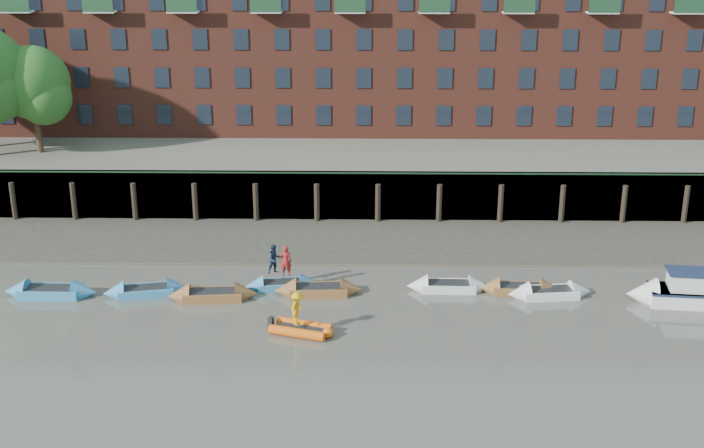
{
  "coord_description": "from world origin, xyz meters",
  "views": [
    {
      "loc": [
        1.23,
        -33.17,
        18.64
      ],
      "look_at": [
        0.47,
        12.0,
        3.2
      ],
      "focal_mm": 45.0,
      "sensor_mm": 36.0,
      "label": 1
    }
  ],
  "objects_px": {
    "person_rib_crew": "(297,309)",
    "rowboat_7": "(550,293)",
    "rowboat_1": "(146,291)",
    "rowboat_6": "(520,289)",
    "rowboat_3": "(282,285)",
    "person_rower_b": "(275,259)",
    "person_rower_a": "(286,261)",
    "motor_launch": "(675,293)",
    "rowboat_5": "(448,286)",
    "rowboat_0": "(51,292)",
    "rowboat_4": "(318,290)",
    "rib_tender": "(303,329)",
    "rowboat_2": "(213,295)"
  },
  "relations": [
    {
      "from": "rowboat_4",
      "to": "rib_tender",
      "type": "bearing_deg",
      "value": -99.18
    },
    {
      "from": "rowboat_1",
      "to": "rowboat_4",
      "type": "distance_m",
      "value": 9.11
    },
    {
      "from": "rowboat_1",
      "to": "rowboat_6",
      "type": "xyz_separation_m",
      "value": [
        19.81,
        0.61,
        -0.0
      ]
    },
    {
      "from": "rowboat_3",
      "to": "person_rower_a",
      "type": "relative_size",
      "value": 2.46
    },
    {
      "from": "rowboat_1",
      "to": "rowboat_2",
      "type": "height_order",
      "value": "rowboat_2"
    },
    {
      "from": "person_rower_b",
      "to": "person_rower_a",
      "type": "bearing_deg",
      "value": -58.52
    },
    {
      "from": "rowboat_2",
      "to": "person_rib_crew",
      "type": "relative_size",
      "value": 2.91
    },
    {
      "from": "person_rower_a",
      "to": "person_rib_crew",
      "type": "xyz_separation_m",
      "value": [
        1.01,
        -5.44,
        -0.3
      ]
    },
    {
      "from": "person_rower_b",
      "to": "motor_launch",
      "type": "bearing_deg",
      "value": -35.19
    },
    {
      "from": "rowboat_0",
      "to": "rowboat_3",
      "type": "height_order",
      "value": "rowboat_0"
    },
    {
      "from": "rowboat_1",
      "to": "rowboat_3",
      "type": "xyz_separation_m",
      "value": [
        7.09,
        1.0,
        -0.02
      ]
    },
    {
      "from": "rowboat_6",
      "to": "rowboat_1",
      "type": "bearing_deg",
      "value": -175.78
    },
    {
      "from": "rowboat_2",
      "to": "rowboat_4",
      "type": "distance_m",
      "value": 5.53
    },
    {
      "from": "rowboat_3",
      "to": "person_rower_b",
      "type": "height_order",
      "value": "person_rower_b"
    },
    {
      "from": "person_rib_crew",
      "to": "rowboat_0",
      "type": "bearing_deg",
      "value": 90.39
    },
    {
      "from": "rowboat_2",
      "to": "person_rower_b",
      "type": "bearing_deg",
      "value": 24.35
    },
    {
      "from": "rib_tender",
      "to": "rowboat_2",
      "type": "bearing_deg",
      "value": 159.23
    },
    {
      "from": "rowboat_7",
      "to": "person_rower_a",
      "type": "relative_size",
      "value": 2.74
    },
    {
      "from": "rowboat_3",
      "to": "person_rower_a",
      "type": "distance_m",
      "value": 1.45
    },
    {
      "from": "person_rib_crew",
      "to": "rib_tender",
      "type": "bearing_deg",
      "value": -63.39
    },
    {
      "from": "rowboat_5",
      "to": "motor_launch",
      "type": "bearing_deg",
      "value": -6.54
    },
    {
      "from": "rib_tender",
      "to": "person_rower_b",
      "type": "relative_size",
      "value": 1.94
    },
    {
      "from": "rowboat_0",
      "to": "rowboat_2",
      "type": "relative_size",
      "value": 1.03
    },
    {
      "from": "person_rib_crew",
      "to": "rowboat_7",
      "type": "bearing_deg",
      "value": -52.13
    },
    {
      "from": "rowboat_7",
      "to": "rowboat_5",
      "type": "bearing_deg",
      "value": 164.72
    },
    {
      "from": "person_rower_a",
      "to": "rowboat_3",
      "type": "bearing_deg",
      "value": -18.05
    },
    {
      "from": "rowboat_0",
      "to": "rowboat_5",
      "type": "relative_size",
      "value": 1.11
    },
    {
      "from": "rowboat_6",
      "to": "person_rower_a",
      "type": "bearing_deg",
      "value": -178.91
    },
    {
      "from": "rowboat_6",
      "to": "rowboat_7",
      "type": "xyz_separation_m",
      "value": [
        1.5,
        -0.51,
        0.01
      ]
    },
    {
      "from": "motor_launch",
      "to": "person_rower_a",
      "type": "xyz_separation_m",
      "value": [
        -20.25,
        1.52,
        1.03
      ]
    },
    {
      "from": "rowboat_4",
      "to": "rowboat_5",
      "type": "bearing_deg",
      "value": 2.05
    },
    {
      "from": "person_rower_b",
      "to": "person_rib_crew",
      "type": "height_order",
      "value": "person_rower_b"
    },
    {
      "from": "person_rower_a",
      "to": "person_rower_b",
      "type": "xyz_separation_m",
      "value": [
        -0.64,
        0.35,
        -0.03
      ]
    },
    {
      "from": "rowboat_2",
      "to": "rowboat_7",
      "type": "xyz_separation_m",
      "value": [
        17.67,
        0.61,
        -0.01
      ]
    },
    {
      "from": "rowboat_2",
      "to": "person_rower_b",
      "type": "relative_size",
      "value": 2.98
    },
    {
      "from": "motor_launch",
      "to": "person_rib_crew",
      "type": "distance_m",
      "value": 19.65
    },
    {
      "from": "rowboat_0",
      "to": "rowboat_6",
      "type": "bearing_deg",
      "value": 2.72
    },
    {
      "from": "rowboat_0",
      "to": "motor_launch",
      "type": "relative_size",
      "value": 0.85
    },
    {
      "from": "rowboat_2",
      "to": "rib_tender",
      "type": "relative_size",
      "value": 1.54
    },
    {
      "from": "person_rower_a",
      "to": "person_rower_b",
      "type": "height_order",
      "value": "person_rower_a"
    },
    {
      "from": "rowboat_3",
      "to": "rowboat_7",
      "type": "height_order",
      "value": "rowboat_7"
    },
    {
      "from": "rowboat_2",
      "to": "person_rib_crew",
      "type": "bearing_deg",
      "value": -45.72
    },
    {
      "from": "rowboat_2",
      "to": "rowboat_5",
      "type": "bearing_deg",
      "value": 1.09
    },
    {
      "from": "rib_tender",
      "to": "rowboat_6",
      "type": "bearing_deg",
      "value": 42.34
    },
    {
      "from": "rowboat_7",
      "to": "person_rower_b",
      "type": "bearing_deg",
      "value": 168.77
    },
    {
      "from": "rowboat_3",
      "to": "rowboat_4",
      "type": "height_order",
      "value": "rowboat_4"
    },
    {
      "from": "rowboat_2",
      "to": "motor_launch",
      "type": "relative_size",
      "value": 0.83
    },
    {
      "from": "person_rower_a",
      "to": "person_rower_b",
      "type": "distance_m",
      "value": 0.73
    },
    {
      "from": "rib_tender",
      "to": "motor_launch",
      "type": "distance_m",
      "value": 19.37
    },
    {
      "from": "rowboat_5",
      "to": "person_rower_a",
      "type": "relative_size",
      "value": 2.65
    }
  ]
}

